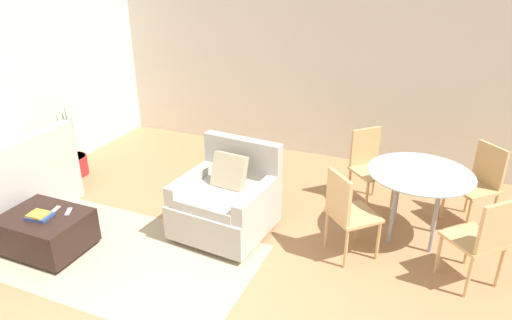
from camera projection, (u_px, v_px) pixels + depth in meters
wall_back at (327, 63)px, 6.27m from camera, size 12.00×0.06×2.75m
wall_left at (4, 80)px, 5.38m from camera, size 0.06×12.00×2.75m
area_rug at (122, 256)px, 4.50m from camera, size 2.63×1.50×0.01m
armchair at (227, 201)px, 4.78m from camera, size 0.97×0.98×0.95m
ottoman at (46, 231)px, 4.53m from camera, size 0.79×0.62×0.40m
book_stack at (39, 216)px, 4.40m from camera, size 0.24×0.20×0.05m
tv_remote_primary at (55, 210)px, 4.54m from camera, size 0.07×0.14×0.01m
tv_remote_secondary at (69, 211)px, 4.51m from camera, size 0.10×0.14×0.01m
potted_plant at (72, 158)px, 6.11m from camera, size 0.37×0.37×1.05m
dining_table at (419, 181)px, 4.55m from camera, size 1.03×1.03×0.76m
dining_chair_near_left at (347, 210)px, 4.32m from camera, size 0.59×0.59×0.90m
dining_chair_near_right at (483, 237)px, 3.90m from camera, size 0.59×0.59×0.90m
dining_chair_far_left at (369, 162)px, 5.31m from camera, size 0.59×0.59×0.90m
dining_chair_far_right at (480, 180)px, 4.90m from camera, size 0.59×0.59×0.90m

